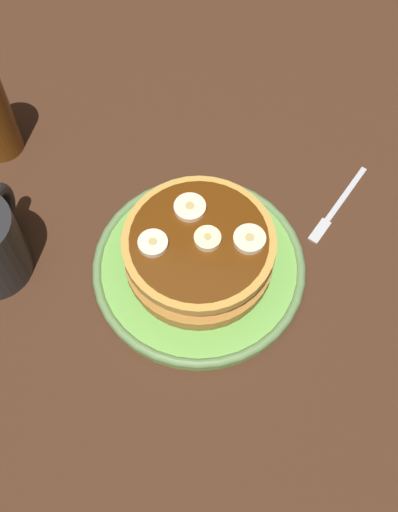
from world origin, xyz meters
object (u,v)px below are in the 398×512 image
pancake_stack (201,252)px  banana_slice_3 (249,239)px  plate (199,267)px  banana_slice_2 (190,208)px  banana_slice_0 (208,236)px  fork (336,208)px  banana_slice_1 (153,244)px

pancake_stack → banana_slice_3: 6.03cm
plate → banana_slice_2: bearing=26.7°
pancake_stack → banana_slice_3: size_ratio=5.07×
banana_slice_0 → banana_slice_2: (3.08, 2.62, -0.04)cm
pancake_stack → banana_slice_3: (0.73, -5.04, 3.23)cm
banana_slice_2 → banana_slice_3: same height
banana_slice_0 → banana_slice_2: size_ratio=0.83×
pancake_stack → banana_slice_2: 4.97cm
plate → banana_slice_0: bearing=-70.1°
banana_slice_3 → fork: banana_slice_3 is taller
pancake_stack → banana_slice_1: (-1.77, 4.68, 3.20)cm
plate → fork: 18.73cm
banana_slice_0 → banana_slice_3: 4.31cm
pancake_stack → plate: bearing=118.8°
pancake_stack → banana_slice_0: (0.24, -0.76, 3.23)cm
banana_slice_3 → fork: (10.93, -9.38, -7.48)cm
banana_slice_1 → banana_slice_3: size_ratio=0.92×
fork → banana_slice_3: bearing=139.3°
banana_slice_2 → fork: bearing=-62.9°
pancake_stack → banana_slice_1: banana_slice_1 is taller
banana_slice_2 → banana_slice_1: bearing=151.1°
banana_slice_2 → fork: size_ratio=0.28×
fork → plate: bearing=128.9°
plate → banana_slice_1: banana_slice_1 is taller
banana_slice_3 → plate: bearing=99.0°
banana_slice_3 → banana_slice_0: bearing=96.5°
pancake_stack → banana_slice_1: 5.94cm
banana_slice_3 → fork: size_ratio=0.28×
banana_slice_2 → pancake_stack: bearing=-150.7°
banana_slice_1 → fork: size_ratio=0.26×
plate → banana_slice_3: size_ratio=7.06×
banana_slice_3 → banana_slice_2: bearing=69.4°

